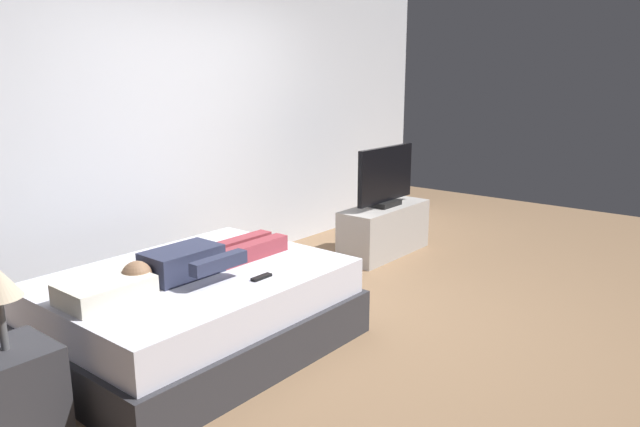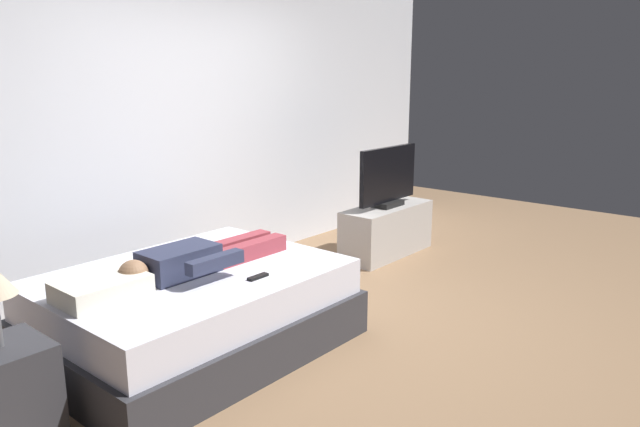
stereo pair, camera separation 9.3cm
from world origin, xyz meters
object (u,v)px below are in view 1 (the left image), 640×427
bed (197,312)px  person (200,259)px  pillow (105,290)px  nightstand (12,399)px  tv_stand (384,230)px  remote (261,277)px  tv (386,178)px

bed → person: size_ratio=1.51×
bed → person: bearing=-39.2°
pillow → bed: bearing=0.0°
nightstand → tv_stand: bearing=5.4°
pillow → remote: (0.81, -0.43, -0.05)m
bed → pillow: bearing=180.0°
bed → tv_stand: bed is taller
bed → pillow: 0.72m
tv → nightstand: 3.88m
pillow → tv_stand: size_ratio=0.44×
tv → pillow: bearing=-176.2°
tv → person: bearing=-174.7°
remote → tv_stand: bearing=14.9°
pillow → remote: bearing=-27.8°
tv_stand → tv: (0.00, -0.00, 0.53)m
remote → nightstand: 1.49m
bed → person: 0.36m
person → nightstand: (-1.28, -0.13, -0.36)m
tv_stand → bed: bearing=-175.3°
bed → tv_stand: 2.58m
bed → tv_stand: (2.57, 0.21, -0.01)m
bed → pillow: size_ratio=3.97×
pillow → nightstand: bearing=-166.4°
pillow → tv: (3.21, 0.21, 0.18)m
tv_stand → nightstand: 3.84m
pillow → remote: 0.92m
person → tv_stand: size_ratio=1.15×
remote → tv: (2.39, 0.64, 0.24)m
pillow → tv_stand: 3.23m
person → tv_stand: bearing=5.3°
tv → nightstand: size_ratio=1.69×
person → tv_stand: 2.58m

